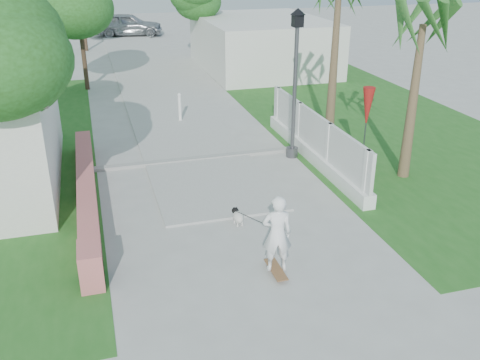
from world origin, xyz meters
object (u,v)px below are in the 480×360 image
object	(u,v)px
bollard	(180,107)
dog	(238,216)
parked_car	(128,25)
street_lamp	(295,80)
skateboarder	(268,229)
patio_umbrella	(367,108)

from	to	relation	value
bollard	dog	size ratio (longest dim) A/B	2.00
dog	parked_car	distance (m)	29.37
street_lamp	parked_car	world-z (taller)	street_lamp
dog	parked_car	world-z (taller)	parked_car
bollard	parked_car	xyz separation A→B (m)	(0.06, 21.13, 0.23)
parked_car	bollard	bearing A→B (deg)	-172.06
street_lamp	parked_car	distance (m)	25.81
skateboarder	dog	size ratio (longest dim) A/B	5.14
skateboarder	bollard	bearing A→B (deg)	-79.31
bollard	patio_umbrella	size ratio (longest dim) A/B	0.47
street_lamp	patio_umbrella	xyz separation A→B (m)	(1.90, -1.00, -0.74)
bollard	skateboarder	bearing A→B (deg)	-90.07
skateboarder	parked_car	xyz separation A→B (m)	(0.07, 31.23, -0.02)
street_lamp	bollard	bearing A→B (deg)	120.96
street_lamp	parked_car	size ratio (longest dim) A/B	0.93
skateboarder	street_lamp	bearing A→B (deg)	-105.06
skateboarder	parked_car	distance (m)	31.23
patio_umbrella	skateboarder	bearing A→B (deg)	-135.04
street_lamp	patio_umbrella	size ratio (longest dim) A/B	1.93
bollard	skateboarder	size ratio (longest dim) A/B	0.39
patio_umbrella	parked_car	world-z (taller)	patio_umbrella
bollard	parked_car	world-z (taller)	parked_car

